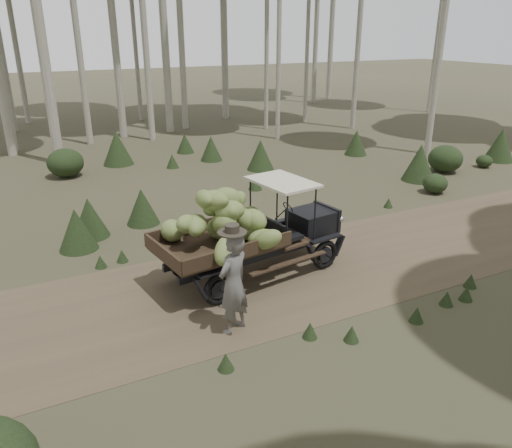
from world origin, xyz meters
The scene contains 5 objects.
ground centered at (0.00, 0.00, 0.00)m, with size 120.00×120.00×0.00m, color #473D2B.
dirt_track centered at (0.00, 0.00, 0.00)m, with size 70.00×4.00×0.01m, color brown.
banana_truck centered at (-2.74, 0.33, 1.24)m, with size 4.49×2.43×2.17m.
farmer centered at (-3.71, -1.40, 0.95)m, with size 0.80×0.70×2.02m.
undergrowth centered at (0.41, 0.76, 0.53)m, with size 24.58×24.76×1.36m.
Camera 1 is at (-6.74, -8.33, 5.01)m, focal length 35.00 mm.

